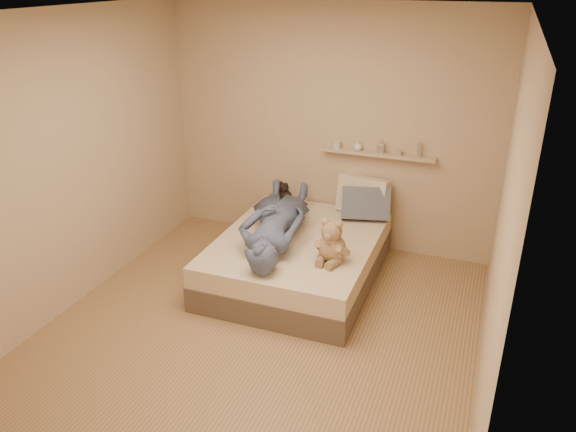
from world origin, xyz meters
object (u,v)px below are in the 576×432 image
at_px(pillow_cream, 363,196).
at_px(wall_shelf, 378,154).
at_px(game_console, 264,244).
at_px(dark_plush, 284,195).
at_px(bed, 298,258).
at_px(pillow_grey, 366,204).
at_px(teddy_bear, 331,244).
at_px(person, 275,220).

height_order(pillow_cream, wall_shelf, wall_shelf).
relative_size(game_console, dark_plush, 0.72).
bearing_deg(bed, pillow_grey, 53.88).
bearing_deg(bed, teddy_bear, -38.32).
bearing_deg(wall_shelf, game_console, -115.67).
relative_size(bed, game_console, 9.97).
height_order(pillow_grey, wall_shelf, wall_shelf).
height_order(bed, game_console, game_console).
height_order(game_console, pillow_cream, pillow_cream).
height_order(bed, dark_plush, dark_plush).
distance_m(game_console, teddy_bear, 0.61).
bearing_deg(teddy_bear, dark_plush, 128.47).
distance_m(teddy_bear, dark_plush, 1.41).
bearing_deg(wall_shelf, person, -126.85).
height_order(dark_plush, person, person).
relative_size(teddy_bear, person, 0.25).
bearing_deg(bed, wall_shelf, 58.82).
bearing_deg(wall_shelf, teddy_bear, -95.02).
distance_m(pillow_cream, pillow_grey, 0.16).
relative_size(dark_plush, pillow_cream, 0.48).
bearing_deg(dark_plush, pillow_grey, -4.11).
distance_m(game_console, pillow_grey, 1.38).
distance_m(pillow_cream, wall_shelf, 0.47).
height_order(dark_plush, pillow_grey, pillow_grey).
xyz_separation_m(dark_plush, pillow_grey, (0.94, -0.07, 0.06)).
bearing_deg(game_console, person, 98.00).
bearing_deg(person, bed, -166.49).
relative_size(person, wall_shelf, 1.38).
bearing_deg(wall_shelf, pillow_cream, -144.46).
height_order(bed, teddy_bear, teddy_bear).
xyz_separation_m(game_console, pillow_grey, (0.64, 1.22, 0.01)).
xyz_separation_m(teddy_bear, pillow_cream, (-0.00, 1.18, 0.03)).
xyz_separation_m(pillow_cream, pillow_grey, (0.06, -0.14, -0.03)).
relative_size(dark_plush, person, 0.16).
xyz_separation_m(person, wall_shelf, (0.75, 1.00, 0.45)).
height_order(teddy_bear, person, teddy_bear).
distance_m(dark_plush, pillow_cream, 0.89).
xyz_separation_m(pillow_grey, wall_shelf, (0.05, 0.22, 0.48)).
distance_m(pillow_grey, wall_shelf, 0.53).
bearing_deg(pillow_cream, wall_shelf, 35.54).
bearing_deg(game_console, pillow_grey, 62.13).
height_order(bed, person, person).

